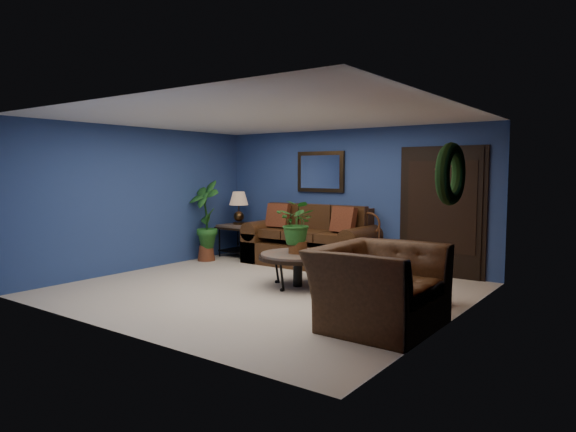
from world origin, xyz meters
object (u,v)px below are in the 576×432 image
Objects in this scene: sofa at (313,245)px; side_chair at (367,238)px; coffee_table at (298,257)px; table_lamp at (239,204)px; end_table at (239,232)px; armchair at (379,287)px.

sofa is 2.40× the size of side_chair.
side_chair is (0.30, 1.66, 0.13)m from coffee_table.
table_lamp reaches higher than side_chair.
end_table is (-1.77, -0.04, 0.14)m from sofa.
end_table is 5.20m from armchair.
sofa is 1.78m from end_table.
coffee_table is at bearing -31.61° from end_table.
sofa is 1.77× the size of armchair.
armchair is (1.58, -2.77, -0.13)m from side_chair.
table_lamp reaches higher than coffee_table.
side_chair is at bearing 30.34° from armchair.
end_table is at bearing -178.62° from sofa.
sofa is 1.81m from coffee_table.
sofa reaches higher than end_table.
coffee_table is 1.69m from side_chair.
table_lamp is at bearing -178.62° from sofa.
sofa is 3.81× the size of table_lamp.
armchair is (1.88, -1.12, 0.01)m from coffee_table.
end_table is at bearing 168.98° from side_chair.
table_lamp is 0.63× the size of side_chair.
coffee_table is 1.15× the size of side_chair.
armchair is at bearing -30.73° from coffee_table.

